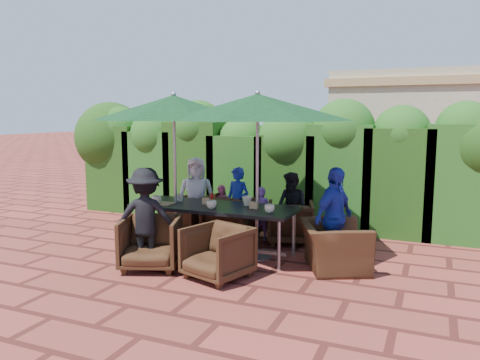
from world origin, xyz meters
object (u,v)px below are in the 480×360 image
at_px(dining_table, 214,210).
at_px(chair_far_left, 189,214).
at_px(umbrella_right, 258,108).
at_px(chair_far_right, 290,220).
at_px(chair_far_mid, 232,215).
at_px(chair_near_right, 217,250).
at_px(umbrella_left, 174,108).
at_px(chair_near_left, 151,240).
at_px(chair_end_right, 334,238).

height_order(dining_table, chair_far_left, dining_table).
height_order(umbrella_right, chair_far_right, umbrella_right).
relative_size(chair_far_left, chair_far_right, 0.94).
bearing_deg(chair_far_left, chair_far_mid, -170.00).
bearing_deg(chair_near_right, umbrella_left, 159.28).
bearing_deg(chair_near_left, dining_table, 41.64).
relative_size(chair_far_mid, chair_near_left, 1.06).
relative_size(umbrella_left, umbrella_right, 0.90).
bearing_deg(chair_far_left, chair_near_right, 138.23).
xyz_separation_m(umbrella_right, chair_near_left, (-1.17, -1.04, -1.82)).
xyz_separation_m(dining_table, umbrella_left, (-0.65, -0.02, 1.54)).
xyz_separation_m(chair_near_left, chair_near_right, (1.02, -0.00, -0.02)).
xyz_separation_m(chair_far_mid, chair_far_right, (0.99, 0.14, -0.04)).
bearing_deg(umbrella_left, chair_near_right, -38.77).
height_order(umbrella_right, chair_far_left, umbrella_right).
distance_m(chair_far_mid, chair_end_right, 2.12).
height_order(dining_table, chair_end_right, chair_end_right).
relative_size(chair_far_mid, chair_end_right, 0.86).
relative_size(dining_table, chair_far_right, 3.31).
relative_size(umbrella_left, chair_far_left, 3.43).
bearing_deg(dining_table, chair_end_right, 0.37).
bearing_deg(chair_near_right, umbrella_right, 99.77).
height_order(chair_far_left, chair_near_right, chair_near_right).
relative_size(chair_near_right, chair_end_right, 0.77).
bearing_deg(chair_end_right, umbrella_right, 61.97).
bearing_deg(chair_far_right, chair_far_mid, -8.68).
bearing_deg(umbrella_left, chair_far_mid, 59.03).
relative_size(chair_far_right, chair_end_right, 0.77).
xyz_separation_m(dining_table, chair_near_right, (0.52, -0.97, -0.30)).
distance_m(chair_far_right, chair_near_left, 2.45).
height_order(chair_far_mid, chair_far_right, chair_far_mid).
xyz_separation_m(chair_near_left, chair_end_right, (2.33, 0.97, 0.03)).
distance_m(chair_far_right, chair_near_right, 2.05).
distance_m(umbrella_right, chair_end_right, 2.13).
bearing_deg(chair_far_left, umbrella_left, 117.68).
xyz_separation_m(umbrella_right, chair_near_right, (-0.15, -1.04, -1.84)).
bearing_deg(chair_far_right, umbrella_left, 17.76).
distance_m(chair_far_right, chair_end_right, 1.40).
distance_m(chair_near_left, chair_end_right, 2.53).
relative_size(umbrella_right, chair_far_mid, 3.24).
bearing_deg(chair_end_right, dining_table, 65.39).
bearing_deg(chair_end_right, umbrella_left, 65.86).
xyz_separation_m(umbrella_right, chair_far_mid, (-0.77, 0.83, -1.79)).
relative_size(umbrella_left, chair_far_mid, 2.91).
bearing_deg(umbrella_right, chair_far_right, 77.11).
height_order(chair_near_left, chair_near_right, chair_near_left).
bearing_deg(chair_far_mid, chair_far_right, -166.44).
xyz_separation_m(dining_table, chair_end_right, (1.83, 0.01, -0.25)).
height_order(umbrella_left, chair_far_left, umbrella_left).
height_order(umbrella_left, chair_near_left, umbrella_left).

